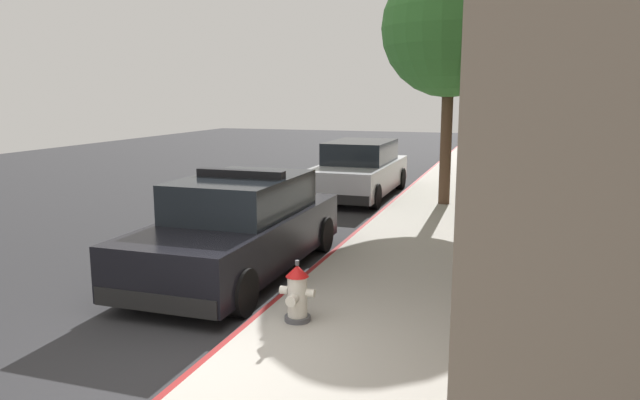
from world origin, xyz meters
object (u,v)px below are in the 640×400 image
object	(u,v)px
parked_car_silver_ahead	(360,170)
street_tree	(450,29)
police_cruiser	(240,228)
fire_hydrant	(297,293)

from	to	relation	value
parked_car_silver_ahead	street_tree	world-z (taller)	street_tree
police_cruiser	parked_car_silver_ahead	xyz separation A→B (m)	(-0.02, 7.68, -0.00)
parked_car_silver_ahead	fire_hydrant	bearing A→B (deg)	-79.68
police_cruiser	street_tree	distance (m)	7.85
police_cruiser	street_tree	bearing A→B (deg)	69.02
fire_hydrant	street_tree	world-z (taller)	street_tree
police_cruiser	parked_car_silver_ahead	distance (m)	7.68
parked_car_silver_ahead	fire_hydrant	xyz separation A→B (m)	(1.77, -9.70, -0.24)
police_cruiser	fire_hydrant	xyz separation A→B (m)	(1.74, -2.02, -0.25)
parked_car_silver_ahead	street_tree	distance (m)	4.60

